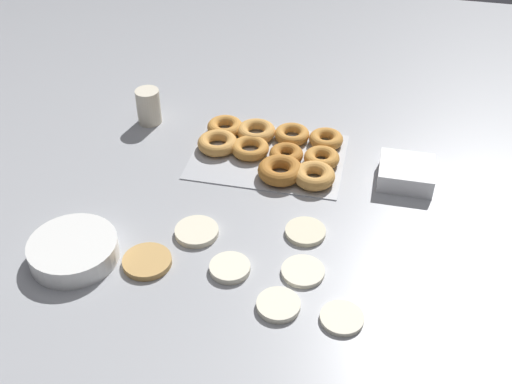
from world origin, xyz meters
TOP-DOWN VIEW (x-y plane):
  - ground_plane at (0.00, 0.00)m, footprint 3.00×3.00m
  - pancake_0 at (-0.12, 0.00)m, footprint 0.09×0.09m
  - pancake_1 at (-0.14, 0.13)m, footprint 0.09×0.09m
  - pancake_2 at (0.20, 0.17)m, footprint 0.11×0.11m
  - pancake_3 at (0.12, 0.06)m, footprint 0.10×0.10m
  - pancake_4 at (0.02, 0.15)m, footprint 0.09×0.09m
  - pancake_5 at (-0.23, 0.24)m, footprint 0.09×0.09m
  - pancake_6 at (-0.10, 0.23)m, footprint 0.09×0.09m
  - donut_tray at (0.01, -0.29)m, footprint 0.41×0.29m
  - batter_bowl at (0.36, 0.19)m, footprint 0.20×0.20m
  - container_stack at (-0.34, -0.25)m, footprint 0.14×0.13m
  - paper_cup at (0.39, -0.38)m, footprint 0.07×0.07m

SIDE VIEW (x-z plane):
  - ground_plane at x=0.00m, z-range 0.00..0.00m
  - pancake_5 at x=-0.23m, z-range 0.00..0.01m
  - pancake_1 at x=-0.14m, z-range 0.00..0.01m
  - pancake_0 at x=-0.12m, z-range 0.00..0.01m
  - pancake_6 at x=-0.10m, z-range 0.00..0.01m
  - pancake_3 at x=0.12m, z-range 0.00..0.01m
  - pancake_2 at x=0.20m, z-range 0.00..0.01m
  - pancake_4 at x=0.02m, z-range 0.00..0.02m
  - donut_tray at x=0.01m, z-range 0.00..0.04m
  - batter_bowl at x=0.36m, z-range 0.00..0.05m
  - container_stack at x=-0.34m, z-range 0.00..0.05m
  - paper_cup at x=0.39m, z-range 0.00..0.10m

